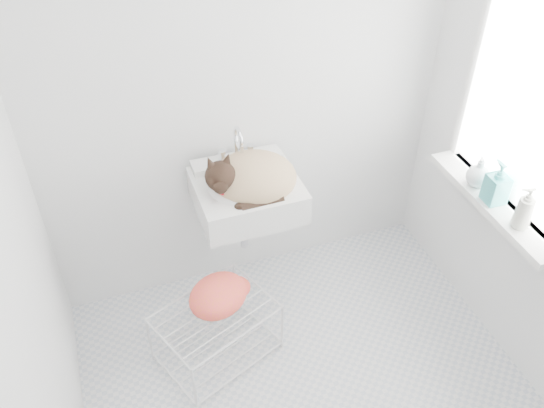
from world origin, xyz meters
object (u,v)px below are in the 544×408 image
object	(u,v)px
bottle_b	(492,201)
bottle_a	(518,226)
sink	(247,182)
wire_rack	(217,335)
bottle_c	(475,184)
cat	(250,177)

from	to	relation	value
bottle_b	bottle_a	bearing A→B (deg)	-90.00
sink	wire_rack	size ratio (longest dim) A/B	0.92
wire_rack	bottle_b	size ratio (longest dim) A/B	2.62
bottle_a	sink	bearing A→B (deg)	145.59
bottle_c	wire_rack	bearing A→B (deg)	177.28
sink	bottle_c	world-z (taller)	sink
cat	bottle_b	size ratio (longest dim) A/B	2.31
bottle_a	bottle_c	size ratio (longest dim) A/B	1.23
sink	bottle_a	xyz separation A→B (m)	(1.08, -0.74, 0.00)
sink	bottle_a	size ratio (longest dim) A/B	2.83
wire_rack	bottle_a	world-z (taller)	bottle_a
bottle_c	cat	bearing A→B (deg)	160.17
wire_rack	bottle_c	distance (m)	1.54
wire_rack	bottle_a	bearing A→B (deg)	-16.33
bottle_a	bottle_b	bearing A→B (deg)	90.00
wire_rack	bottle_a	distance (m)	1.59
sink	bottle_b	bearing A→B (deg)	-26.64
cat	bottle_c	bearing A→B (deg)	-5.57
cat	wire_rack	xyz separation A→B (m)	(-0.31, -0.32, -0.74)
sink	bottle_b	size ratio (longest dim) A/B	2.42
wire_rack	bottle_b	distance (m)	1.56
sink	bottle_b	distance (m)	1.21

